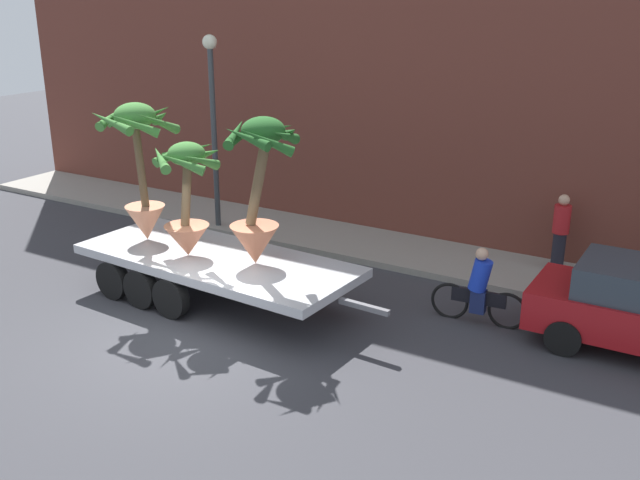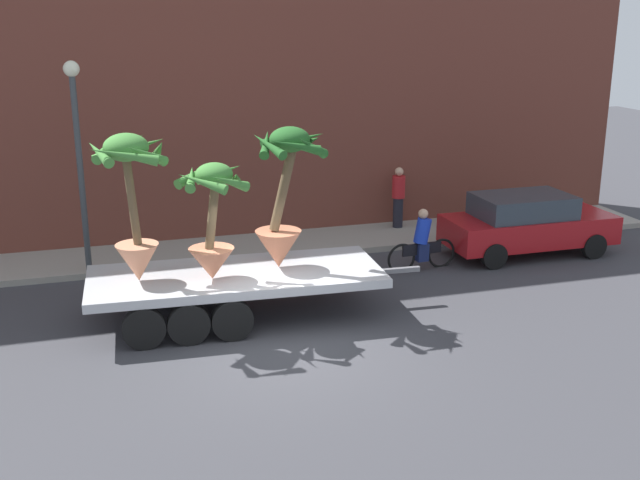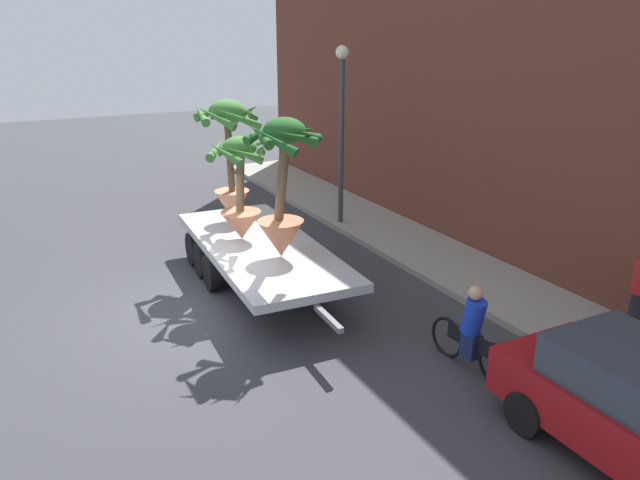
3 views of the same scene
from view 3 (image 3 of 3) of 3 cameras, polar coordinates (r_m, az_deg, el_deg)
The scene contains 9 objects.
ground_plane at distance 12.70m, azimuth -11.44°, elevation -6.54°, with size 60.00×60.00×0.00m, color #38383D.
sidewalk at distance 15.30m, azimuth 10.92°, elevation -1.62°, with size 24.00×2.20×0.15m, color gray.
building_facade at distance 15.48m, azimuth 17.16°, elevation 15.37°, with size 24.00×1.20×9.21m, color brown.
flatbed_trailer at distance 13.66m, azimuth -5.84°, elevation -0.87°, with size 6.91×2.64×0.98m.
potted_palm_rear at distance 13.36m, azimuth -7.42°, elevation 4.71°, with size 1.42×1.57×2.30m.
potted_palm_middle at distance 12.05m, azimuth -3.55°, elevation 4.61°, with size 1.55×1.57×2.87m.
potted_palm_front at distance 14.68m, azimuth -8.44°, elevation 7.94°, with size 1.54×1.60×2.89m.
cyclist at distance 10.52m, azimuth 13.99°, elevation -8.41°, with size 1.84×0.38×1.54m.
street_lamp at distance 16.87m, azimuth 2.03°, elevation 11.75°, with size 0.36×0.36×4.83m.
Camera 3 is at (11.07, -2.98, 5.47)m, focal length 34.32 mm.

